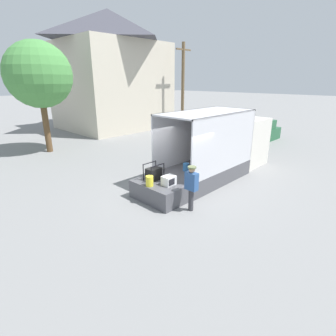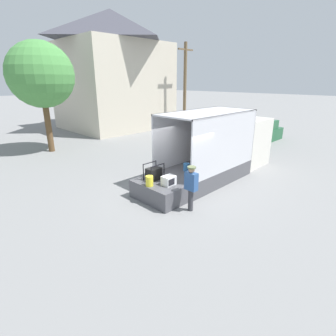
{
  "view_description": "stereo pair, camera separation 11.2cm",
  "coord_description": "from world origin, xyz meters",
  "px_view_note": "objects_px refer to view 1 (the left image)",
  "views": [
    {
      "loc": [
        -6.96,
        -6.6,
        4.37
      ],
      "look_at": [
        -0.33,
        -0.2,
        1.25
      ],
      "focal_mm": 28.0,
      "sensor_mm": 36.0,
      "label": 1
    },
    {
      "loc": [
        -6.88,
        -6.68,
        4.37
      ],
      "look_at": [
        -0.33,
        -0.2,
        1.25
      ],
      "focal_mm": 28.0,
      "sensor_mm": 36.0,
      "label": 2
    }
  ],
  "objects_px": {
    "orange_bucket": "(150,181)",
    "utility_pole": "(183,86)",
    "microwave": "(169,180)",
    "street_tree": "(39,75)",
    "worker_person": "(191,184)",
    "portable_generator": "(154,173)",
    "pickup_truck_green": "(254,133)",
    "box_truck": "(228,150)"
  },
  "relations": [
    {
      "from": "orange_bucket",
      "to": "utility_pole",
      "type": "distance_m",
      "value": 15.81
    },
    {
      "from": "microwave",
      "to": "street_tree",
      "type": "distance_m",
      "value": 11.16
    },
    {
      "from": "microwave",
      "to": "orange_bucket",
      "type": "bearing_deg",
      "value": 143.19
    },
    {
      "from": "microwave",
      "to": "worker_person",
      "type": "distance_m",
      "value": 1.01
    },
    {
      "from": "orange_bucket",
      "to": "street_tree",
      "type": "distance_m",
      "value": 10.77
    },
    {
      "from": "orange_bucket",
      "to": "worker_person",
      "type": "relative_size",
      "value": 0.23
    },
    {
      "from": "orange_bucket",
      "to": "street_tree",
      "type": "bearing_deg",
      "value": 86.93
    },
    {
      "from": "portable_generator",
      "to": "worker_person",
      "type": "height_order",
      "value": "worker_person"
    },
    {
      "from": "portable_generator",
      "to": "microwave",
      "type": "bearing_deg",
      "value": -89.74
    },
    {
      "from": "orange_bucket",
      "to": "worker_person",
      "type": "bearing_deg",
      "value": -65.99
    },
    {
      "from": "pickup_truck_green",
      "to": "utility_pole",
      "type": "height_order",
      "value": "utility_pole"
    },
    {
      "from": "street_tree",
      "to": "utility_pole",
      "type": "bearing_deg",
      "value": -3.94
    },
    {
      "from": "box_truck",
      "to": "street_tree",
      "type": "distance_m",
      "value": 11.68
    },
    {
      "from": "worker_person",
      "to": "utility_pole",
      "type": "bearing_deg",
      "value": 42.16
    },
    {
      "from": "box_truck",
      "to": "portable_generator",
      "type": "distance_m",
      "value": 4.67
    },
    {
      "from": "pickup_truck_green",
      "to": "portable_generator",
      "type": "bearing_deg",
      "value": -171.63
    },
    {
      "from": "portable_generator",
      "to": "orange_bucket",
      "type": "xyz_separation_m",
      "value": [
        -0.56,
        -0.36,
        -0.05
      ]
    },
    {
      "from": "utility_pole",
      "to": "microwave",
      "type": "bearing_deg",
      "value": -140.79
    },
    {
      "from": "microwave",
      "to": "pickup_truck_green",
      "type": "xyz_separation_m",
      "value": [
        11.7,
        2.51,
        -0.25
      ]
    },
    {
      "from": "box_truck",
      "to": "orange_bucket",
      "type": "distance_m",
      "value": 5.22
    },
    {
      "from": "box_truck",
      "to": "microwave",
      "type": "relative_size",
      "value": 14.4
    },
    {
      "from": "utility_pole",
      "to": "orange_bucket",
      "type": "bearing_deg",
      "value": -143.32
    },
    {
      "from": "portable_generator",
      "to": "orange_bucket",
      "type": "distance_m",
      "value": 0.67
    },
    {
      "from": "worker_person",
      "to": "pickup_truck_green",
      "type": "bearing_deg",
      "value": 16.79
    },
    {
      "from": "portable_generator",
      "to": "street_tree",
      "type": "bearing_deg",
      "value": 90.11
    },
    {
      "from": "worker_person",
      "to": "pickup_truck_green",
      "type": "xyz_separation_m",
      "value": [
        11.63,
        3.51,
        -0.37
      ]
    },
    {
      "from": "box_truck",
      "to": "street_tree",
      "type": "xyz_separation_m",
      "value": [
        -4.68,
        10.1,
        3.57
      ]
    },
    {
      "from": "portable_generator",
      "to": "worker_person",
      "type": "distance_m",
      "value": 1.79
    },
    {
      "from": "box_truck",
      "to": "microwave",
      "type": "xyz_separation_m",
      "value": [
        -4.65,
        -0.42,
        -0.17
      ]
    },
    {
      "from": "utility_pole",
      "to": "box_truck",
      "type": "bearing_deg",
      "value": -127.96
    },
    {
      "from": "portable_generator",
      "to": "orange_bucket",
      "type": "relative_size",
      "value": 1.83
    },
    {
      "from": "microwave",
      "to": "street_tree",
      "type": "bearing_deg",
      "value": 90.12
    },
    {
      "from": "pickup_truck_green",
      "to": "microwave",
      "type": "bearing_deg",
      "value": -167.92
    },
    {
      "from": "pickup_truck_green",
      "to": "box_truck",
      "type": "bearing_deg",
      "value": -163.55
    },
    {
      "from": "microwave",
      "to": "portable_generator",
      "type": "bearing_deg",
      "value": 90.26
    },
    {
      "from": "portable_generator",
      "to": "street_tree",
      "type": "distance_m",
      "value": 10.4
    },
    {
      "from": "microwave",
      "to": "worker_person",
      "type": "height_order",
      "value": "worker_person"
    },
    {
      "from": "portable_generator",
      "to": "utility_pole",
      "type": "relative_size",
      "value": 0.09
    },
    {
      "from": "utility_pole",
      "to": "street_tree",
      "type": "xyz_separation_m",
      "value": [
        -11.91,
        0.82,
        0.77
      ]
    },
    {
      "from": "box_truck",
      "to": "pickup_truck_green",
      "type": "relative_size",
      "value": 1.32
    },
    {
      "from": "orange_bucket",
      "to": "pickup_truck_green",
      "type": "bearing_deg",
      "value": 9.64
    },
    {
      "from": "box_truck",
      "to": "orange_bucket",
      "type": "xyz_separation_m",
      "value": [
        -5.22,
        -0.0,
        -0.15
      ]
    }
  ]
}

